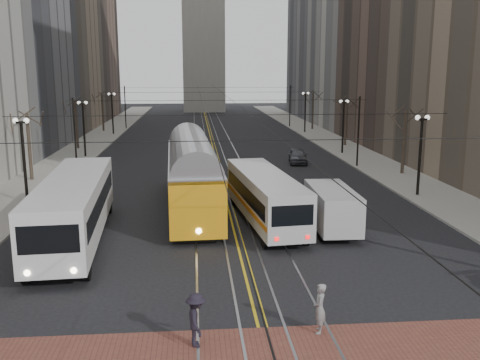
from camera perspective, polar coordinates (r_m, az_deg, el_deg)
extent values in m
plane|color=black|center=(20.58, 2.07, -14.21)|extent=(260.00, 260.00, 0.00)
cube|color=gray|center=(65.24, -16.11, 3.36)|extent=(5.00, 140.00, 0.15)
cube|color=gray|center=(66.29, 10.29, 3.75)|extent=(5.00, 140.00, 0.15)
cube|color=gray|center=(64.05, -2.80, 3.59)|extent=(4.80, 130.00, 0.02)
cube|color=gold|center=(64.05, -2.80, 3.59)|extent=(0.42, 130.00, 0.01)
cube|color=brown|center=(107.49, -18.16, 16.99)|extent=(16.00, 20.00, 40.00)
cube|color=brown|center=(70.58, 19.26, 17.56)|extent=(16.00, 20.00, 34.00)
cube|color=slate|center=(108.57, 10.44, 17.30)|extent=(16.00, 20.00, 40.00)
cylinder|color=black|center=(38.62, -22.01, 1.60)|extent=(0.20, 0.20, 5.60)
cylinder|color=black|center=(57.85, -16.30, 5.06)|extent=(0.20, 0.20, 5.60)
cylinder|color=black|center=(77.47, -13.44, 6.77)|extent=(0.20, 0.20, 5.60)
cylinder|color=black|center=(40.21, 18.62, 2.21)|extent=(0.20, 0.20, 5.60)
cylinder|color=black|center=(58.92, 10.93, 5.43)|extent=(0.20, 0.20, 5.60)
cylinder|color=black|center=(78.27, 6.96, 7.04)|extent=(0.20, 0.20, 5.60)
cylinder|color=#382D23|center=(46.76, -21.54, 3.25)|extent=(0.28, 0.28, 5.60)
cylinder|color=#382D23|center=(64.10, -17.03, 5.62)|extent=(0.28, 0.28, 5.60)
cylinder|color=#382D23|center=(81.72, -14.43, 6.96)|extent=(0.28, 0.28, 5.60)
cylinder|color=#382D23|center=(48.28, 17.07, 3.79)|extent=(0.28, 0.28, 5.60)
cylinder|color=#382D23|center=(65.21, 11.21, 6.00)|extent=(0.28, 0.28, 5.60)
cylinder|color=#382D23|center=(82.60, 7.76, 7.26)|extent=(0.28, 0.28, 5.60)
cylinder|color=black|center=(63.45, -4.23, 8.94)|extent=(0.03, 120.00, 0.03)
cylinder|color=black|center=(63.56, -1.49, 8.97)|extent=(0.03, 120.00, 0.03)
cylinder|color=black|center=(49.85, -17.20, 4.60)|extent=(0.16, 0.16, 6.60)
cylinder|color=black|center=(85.23, -12.14, 7.58)|extent=(0.16, 0.16, 6.60)
cylinder|color=black|center=(51.02, 12.51, 4.99)|extent=(0.16, 0.16, 6.60)
cylinder|color=black|center=(85.92, 5.35, 7.82)|extent=(0.16, 0.16, 6.60)
cube|color=silver|center=(29.58, -17.25, -3.10)|extent=(3.76, 13.85, 3.42)
cube|color=orange|center=(35.04, -5.13, -0.06)|extent=(3.64, 16.14, 3.78)
cube|color=silver|center=(31.75, 2.65, -1.99)|extent=(3.72, 11.64, 2.98)
cube|color=#B9B9B9|center=(30.49, 9.78, -3.21)|extent=(2.25, 5.64, 2.48)
imported|color=#47494F|center=(52.72, 6.18, 2.58)|extent=(2.22, 4.40, 1.44)
imported|color=gray|center=(19.17, 8.50, -13.38)|extent=(0.56, 0.73, 1.77)
imported|color=black|center=(18.21, -4.71, -14.63)|extent=(0.83, 1.26, 1.82)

